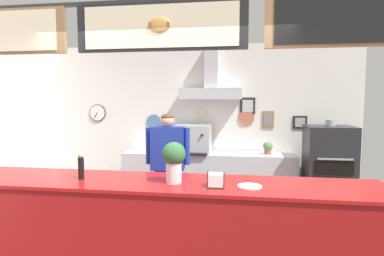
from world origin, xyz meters
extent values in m
cube|color=gray|center=(0.00, 2.78, 1.42)|extent=(5.74, 0.12, 2.83)
cube|color=white|center=(0.00, 2.71, 1.42)|extent=(5.70, 0.01, 2.79)
cylinder|color=black|center=(-1.96, 2.70, 1.57)|extent=(0.32, 0.02, 0.32)
cylinder|color=white|center=(-1.96, 2.68, 1.57)|extent=(0.30, 0.01, 0.30)
cube|color=black|center=(-1.99, 2.68, 1.52)|extent=(0.07, 0.01, 0.10)
cylinder|color=teal|center=(-0.85, 2.69, 1.40)|extent=(0.28, 0.02, 0.28)
cylinder|color=beige|center=(0.04, 2.69, 1.54)|extent=(0.21, 0.02, 0.21)
cylinder|color=#C1664C|center=(0.87, 2.69, 1.50)|extent=(0.28, 0.02, 0.28)
cube|color=#997047|center=(1.25, 2.70, 1.47)|extent=(0.20, 0.02, 0.31)
cube|color=gray|center=(1.25, 2.69, 1.47)|extent=(0.15, 0.01, 0.22)
cube|color=black|center=(1.80, 2.70, 1.42)|extent=(0.24, 0.02, 0.23)
cube|color=#A1A1A1|center=(1.80, 2.69, 1.42)|extent=(0.17, 0.01, 0.16)
cube|color=black|center=(0.89, 2.70, 1.71)|extent=(0.26, 0.02, 0.30)
cube|color=#BDBDBD|center=(0.89, 2.69, 1.71)|extent=(0.19, 0.01, 0.22)
cube|color=silver|center=(0.24, 2.53, 1.93)|extent=(1.09, 0.37, 0.20)
cube|color=silver|center=(0.24, 2.60, 2.41)|extent=(0.24, 0.24, 0.75)
cube|color=#2D2D2D|center=(0.00, -0.10, 2.77)|extent=(5.40, 0.04, 0.04)
cube|color=black|center=(0.00, -0.13, 2.52)|extent=(1.66, 0.05, 0.46)
cube|color=beige|center=(0.00, -0.16, 2.52)|extent=(1.49, 0.01, 0.40)
ellipsoid|color=tan|center=(0.00, -0.17, 2.53)|extent=(0.21, 0.04, 0.15)
cube|color=#B74233|center=(0.00, -0.18, 2.53)|extent=(0.20, 0.01, 0.04)
cube|color=#9E754C|center=(1.80, -0.13, 2.52)|extent=(1.66, 0.05, 0.46)
cube|color=black|center=(1.80, -0.16, 2.52)|extent=(1.49, 0.01, 0.40)
cube|color=maroon|center=(0.00, -0.31, 0.52)|extent=(4.06, 0.70, 1.04)
cube|color=#B31515|center=(0.00, -0.31, 1.06)|extent=(4.15, 0.73, 0.03)
cube|color=silver|center=(0.22, 2.38, 0.45)|extent=(2.97, 0.60, 0.90)
cube|color=#9FA1A5|center=(0.22, 2.38, 0.16)|extent=(2.83, 0.55, 0.02)
cube|color=#232326|center=(2.16, 2.12, 0.71)|extent=(0.72, 0.62, 1.41)
cube|color=black|center=(2.16, 1.79, 0.82)|extent=(0.54, 0.02, 0.20)
cube|color=#A3A5AD|center=(2.16, 1.78, 0.95)|extent=(0.51, 0.02, 0.02)
cylinder|color=#A3A5AD|center=(2.16, 2.12, 1.46)|extent=(0.14, 0.14, 0.10)
cube|color=#232328|center=(-0.21, 1.06, 0.44)|extent=(0.35, 0.22, 0.87)
cube|color=#1E339E|center=(-0.21, 1.06, 1.17)|extent=(0.46, 0.24, 0.59)
cylinder|color=#1E339E|center=(0.05, 1.08, 1.20)|extent=(0.08, 0.08, 0.50)
cylinder|color=#1E339E|center=(-0.47, 1.05, 1.20)|extent=(0.08, 0.08, 0.50)
sphere|color=#D8AD8E|center=(-0.21, 1.06, 1.55)|extent=(0.19, 0.19, 0.19)
ellipsoid|color=#4C331E|center=(-0.21, 1.06, 1.59)|extent=(0.18, 0.18, 0.10)
cube|color=#B7BABF|center=(-0.04, 2.36, 1.14)|extent=(0.59, 0.47, 0.48)
cylinder|color=#4C4C51|center=(-0.16, 2.09, 1.12)|extent=(0.06, 0.06, 0.06)
cube|color=black|center=(-0.04, 2.08, 0.92)|extent=(0.54, 0.10, 0.04)
sphere|color=black|center=(0.14, 2.10, 1.24)|extent=(0.04, 0.04, 0.04)
cylinder|color=#9E563D|center=(1.24, 2.39, 0.94)|extent=(0.12, 0.12, 0.08)
ellipsoid|color=#5B844C|center=(1.24, 2.39, 1.03)|extent=(0.16, 0.16, 0.15)
cylinder|color=beige|center=(-0.44, 2.38, 0.93)|extent=(0.12, 0.12, 0.07)
ellipsoid|color=#47894C|center=(-0.44, 2.38, 1.03)|extent=(0.18, 0.18, 0.17)
cube|color=#262628|center=(0.56, -0.43, 1.08)|extent=(0.14, 0.14, 0.01)
cylinder|color=#262628|center=(0.49, -0.43, 1.14)|extent=(0.01, 0.01, 0.13)
cylinder|color=#262628|center=(0.63, -0.43, 1.14)|extent=(0.01, 0.01, 0.13)
cube|color=white|center=(0.56, -0.43, 1.13)|extent=(0.12, 0.12, 0.11)
cylinder|color=silver|center=(0.17, -0.35, 1.17)|extent=(0.14, 0.14, 0.19)
cylinder|color=gray|center=(0.17, -0.35, 1.11)|extent=(0.13, 0.13, 0.06)
ellipsoid|color=#2D6638|center=(0.17, -0.35, 1.34)|extent=(0.22, 0.22, 0.22)
cylinder|color=white|center=(0.85, -0.39, 1.08)|extent=(0.21, 0.21, 0.01)
cylinder|color=black|center=(-0.74, -0.35, 1.18)|extent=(0.06, 0.06, 0.21)
sphere|color=gray|center=(-0.74, -0.35, 1.30)|extent=(0.05, 0.05, 0.05)
camera|label=1|loc=(0.77, -3.20, 1.84)|focal=30.29mm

